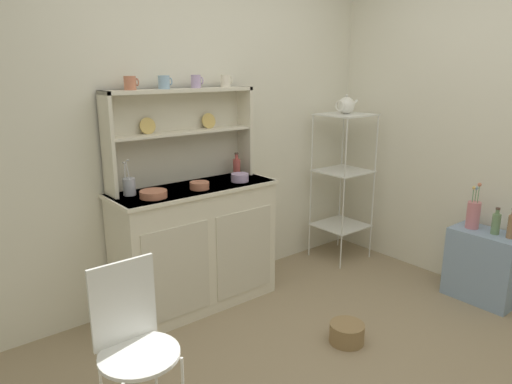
{
  "coord_description": "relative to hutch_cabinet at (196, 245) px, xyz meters",
  "views": [
    {
      "loc": [
        -1.86,
        -1.32,
        1.68
      ],
      "look_at": [
        0.11,
        1.12,
        0.84
      ],
      "focal_mm": 32.74,
      "sensor_mm": 36.0,
      "label": 1
    }
  ],
  "objects": [
    {
      "name": "bakers_rack",
      "position": [
        1.48,
        -0.06,
        0.35
      ],
      "size": [
        0.42,
        0.4,
        1.3
      ],
      "color": "silver",
      "rests_on": "ground"
    },
    {
      "name": "floor_basket",
      "position": [
        0.46,
        -1.02,
        -0.39
      ],
      "size": [
        0.22,
        0.22,
        0.13
      ],
      "primitive_type": "cylinder",
      "color": "#93754C",
      "rests_on": "ground"
    },
    {
      "name": "cup_sky_1",
      "position": [
        -0.12,
        0.12,
        1.13
      ],
      "size": [
        0.09,
        0.07,
        0.09
      ],
      "color": "#8EB2D1",
      "rests_on": "hutch_shelf_unit"
    },
    {
      "name": "bowl_floral_medium",
      "position": [
        -0.0,
        -0.07,
        0.45
      ],
      "size": [
        0.13,
        0.13,
        0.05
      ],
      "primitive_type": "cylinder",
      "color": "#C67556",
      "rests_on": "hutch_cabinet"
    },
    {
      "name": "oil_bottle",
      "position": [
        1.68,
        -1.32,
        0.16
      ],
      "size": [
        0.06,
        0.06,
        0.19
      ],
      "color": "#6B8C60",
      "rests_on": "side_shelf_blue"
    },
    {
      "name": "wall_back",
      "position": [
        0.24,
        0.26,
        0.8
      ],
      "size": [
        3.84,
        0.05,
        2.5
      ],
      "primitive_type": "cube",
      "color": "silver",
      "rests_on": "ground"
    },
    {
      "name": "side_shelf_blue",
      "position": [
        1.68,
        -1.27,
        -0.19
      ],
      "size": [
        0.28,
        0.48,
        0.53
      ],
      "primitive_type": "cube",
      "color": "#849EBC",
      "rests_on": "ground"
    },
    {
      "name": "bowl_cream_small",
      "position": [
        0.34,
        -0.07,
        0.46
      ],
      "size": [
        0.13,
        0.13,
        0.06
      ],
      "primitive_type": "cylinder",
      "color": "#B79ECC",
      "rests_on": "hutch_cabinet"
    },
    {
      "name": "cup_lilac_2",
      "position": [
        0.12,
        0.12,
        1.13
      ],
      "size": [
        0.08,
        0.07,
        0.09
      ],
      "color": "#B79ECC",
      "rests_on": "hutch_shelf_unit"
    },
    {
      "name": "flower_vase",
      "position": [
        1.68,
        -1.15,
        0.18
      ],
      "size": [
        0.09,
        0.09,
        0.35
      ],
      "color": "#D17A84",
      "rests_on": "side_shelf_blue"
    },
    {
      "name": "utensil_jar",
      "position": [
        -0.43,
        0.08,
        0.49
      ],
      "size": [
        0.08,
        0.08,
        0.24
      ],
      "color": "#B2B7C6",
      "rests_on": "hutch_cabinet"
    },
    {
      "name": "wire_chair",
      "position": [
        -0.89,
        -0.9,
        0.06
      ],
      "size": [
        0.36,
        0.36,
        0.85
      ],
      "rotation": [
        0.0,
        0.0,
        0.41
      ],
      "color": "white",
      "rests_on": "ground"
    },
    {
      "name": "cup_cream_3",
      "position": [
        0.37,
        0.12,
        1.13
      ],
      "size": [
        0.08,
        0.07,
        0.09
      ],
      "color": "silver",
      "rests_on": "hutch_shelf_unit"
    },
    {
      "name": "bowl_mixing_large",
      "position": [
        -0.34,
        -0.07,
        0.45
      ],
      "size": [
        0.17,
        0.17,
        0.05
      ],
      "primitive_type": "cylinder",
      "color": "#C67556",
      "rests_on": "hutch_cabinet"
    },
    {
      "name": "hutch_cabinet",
      "position": [
        0.0,
        0.0,
        0.0
      ],
      "size": [
        1.17,
        0.45,
        0.88
      ],
      "color": "silver",
      "rests_on": "ground"
    },
    {
      "name": "cup_terracotta_0",
      "position": [
        -0.36,
        0.12,
        1.13
      ],
      "size": [
        0.09,
        0.07,
        0.09
      ],
      "color": "#C67556",
      "rests_on": "hutch_shelf_unit"
    },
    {
      "name": "porcelain_teapot",
      "position": [
        1.48,
        -0.06,
        0.92
      ],
      "size": [
        0.23,
        0.14,
        0.16
      ],
      "color": "white",
      "rests_on": "bakers_rack"
    },
    {
      "name": "jam_bottle",
      "position": [
        0.43,
        0.09,
        0.5
      ],
      "size": [
        0.06,
        0.06,
        0.18
      ],
      "color": "#B74C47",
      "rests_on": "hutch_cabinet"
    },
    {
      "name": "vinegar_bottle",
      "position": [
        1.68,
        -1.42,
        0.16
      ],
      "size": [
        0.05,
        0.05,
        0.22
      ],
      "color": "#99704C",
      "rests_on": "side_shelf_blue"
    },
    {
      "name": "ground_plane",
      "position": [
        0.24,
        -1.37,
        -0.45
      ],
      "size": [
        3.84,
        3.84,
        0.0
      ],
      "primitive_type": "plane",
      "color": "#998466",
      "rests_on": "ground"
    },
    {
      "name": "hutch_shelf_unit",
      "position": [
        -0.0,
        0.16,
        0.82
      ],
      "size": [
        1.09,
        0.18,
        0.66
      ],
      "color": "beige",
      "rests_on": "hutch_cabinet"
    }
  ]
}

